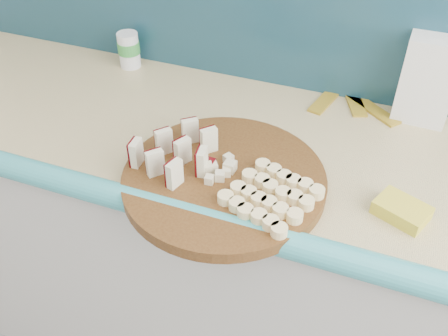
% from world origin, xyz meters
% --- Properties ---
extents(kitchen_counter, '(2.20, 0.63, 0.91)m').
position_xyz_m(kitchen_counter, '(0.10, 1.50, 0.46)').
color(kitchen_counter, beige).
rests_on(kitchen_counter, ground).
extents(backsplash, '(2.20, 0.02, 0.50)m').
position_xyz_m(backsplash, '(0.10, 1.79, 1.16)').
color(backsplash, teal).
rests_on(backsplash, kitchen_counter).
extents(cutting_board, '(0.56, 0.56, 0.03)m').
position_xyz_m(cutting_board, '(0.06, 1.32, 0.92)').
color(cutting_board, '#41240D').
rests_on(cutting_board, kitchen_counter).
extents(apple_wedges, '(0.18, 0.19, 0.06)m').
position_xyz_m(apple_wedges, '(-0.06, 1.32, 0.97)').
color(apple_wedges, beige).
rests_on(apple_wedges, cutting_board).
extents(apple_chunks, '(0.06, 0.07, 0.02)m').
position_xyz_m(apple_chunks, '(0.03, 1.33, 0.95)').
color(apple_chunks, beige).
rests_on(apple_chunks, cutting_board).
extents(banana_slices, '(0.20, 0.20, 0.02)m').
position_xyz_m(banana_slices, '(0.18, 1.28, 0.95)').
color(banana_slices, '#FFE29B').
rests_on(banana_slices, cutting_board).
extents(flour_bag, '(0.13, 0.10, 0.22)m').
position_xyz_m(flour_bag, '(0.44, 1.75, 1.02)').
color(flour_bag, silver).
rests_on(flour_bag, kitchen_counter).
extents(canister, '(0.07, 0.07, 0.11)m').
position_xyz_m(canister, '(-0.40, 1.72, 0.97)').
color(canister, white).
rests_on(canister, kitchen_counter).
extents(sponge, '(0.12, 0.11, 0.03)m').
position_xyz_m(sponge, '(0.43, 1.36, 0.93)').
color(sponge, yellow).
rests_on(sponge, kitchen_counter).
extents(banana_peel, '(0.24, 0.20, 0.01)m').
position_xyz_m(banana_peel, '(0.26, 1.75, 0.91)').
color(banana_peel, gold).
rests_on(banana_peel, kitchen_counter).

